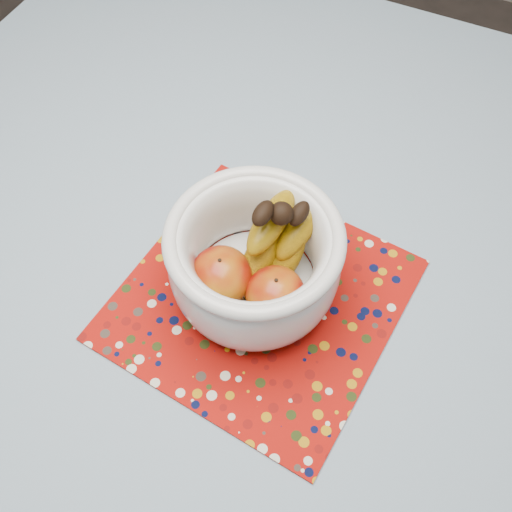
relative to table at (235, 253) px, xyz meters
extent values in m
plane|color=#2D2826|center=(0.00, 0.00, -0.67)|extent=(4.00, 4.00, 0.00)
cube|color=brown|center=(0.00, 0.00, 0.06)|extent=(1.20, 1.20, 0.04)
cylinder|color=brown|center=(-0.53, 0.53, -0.32)|extent=(0.06, 0.06, 0.71)
cube|color=slate|center=(0.00, 0.00, 0.08)|extent=(1.32, 1.32, 0.01)
cube|color=#970D08|center=(0.10, -0.11, 0.09)|extent=(0.41, 0.41, 0.00)
cylinder|color=silver|center=(0.08, -0.10, 0.10)|extent=(0.12, 0.12, 0.01)
cylinder|color=silver|center=(0.08, -0.10, 0.11)|extent=(0.18, 0.18, 0.01)
torus|color=silver|center=(0.08, -0.10, 0.23)|extent=(0.24, 0.24, 0.02)
ellipsoid|color=#750804|center=(0.05, -0.13, 0.15)|extent=(0.09, 0.09, 0.08)
ellipsoid|color=#750804|center=(0.13, -0.12, 0.15)|extent=(0.08, 0.08, 0.07)
sphere|color=black|center=(0.10, -0.06, 0.24)|extent=(0.03, 0.03, 0.03)
camera|label=1|loc=(0.27, -0.49, 0.86)|focal=42.00mm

